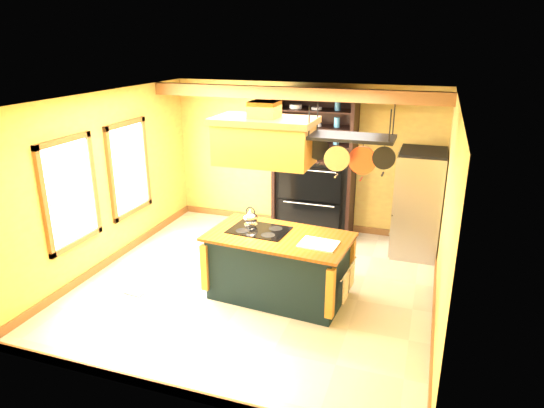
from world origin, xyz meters
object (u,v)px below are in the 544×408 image
Objects in this scene: hutch at (314,183)px; range_hood at (265,139)px; refrigerator at (417,205)px; pot_rack at (351,145)px; kitchen_island at (279,265)px.

range_hood is at bearing -91.79° from hutch.
range_hood is 0.76× the size of refrigerator.
pot_rack reaches higher than hutch.
pot_rack is 2.95m from hutch.
refrigerator is at bearing 69.39° from pot_rack.
refrigerator reaches higher than kitchen_island.
pot_rack is at bearing 0.15° from range_hood.
hutch reaches higher than kitchen_island.
range_hood is 1.18× the size of pot_rack.
kitchen_island is 2.75m from refrigerator.
pot_rack is at bearing -110.61° from refrigerator.
refrigerator is at bearing 56.09° from kitchen_island.
pot_rack is 2.66m from refrigerator.
range_hood reaches higher than kitchen_island.
hutch is (0.08, 2.46, -1.28)m from range_hood.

